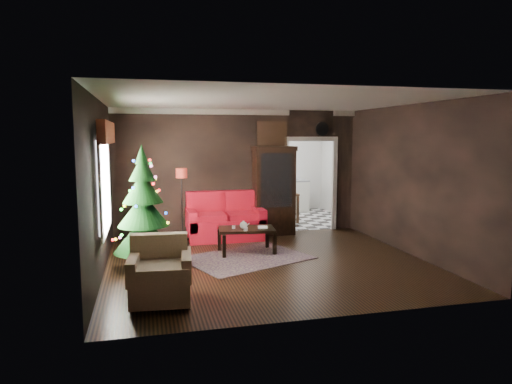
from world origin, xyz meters
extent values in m
plane|color=black|center=(0.00, 0.00, 0.00)|extent=(5.50, 5.50, 0.00)
plane|color=white|center=(0.00, 0.00, 2.80)|extent=(5.50, 5.50, 0.00)
plane|color=black|center=(0.00, 2.50, 1.40)|extent=(5.50, 0.00, 5.50)
plane|color=black|center=(0.00, -2.50, 1.40)|extent=(5.50, 0.00, 5.50)
plane|color=black|center=(-2.75, 0.00, 1.40)|extent=(0.00, 5.50, 5.50)
plane|color=black|center=(2.75, 0.00, 1.40)|extent=(0.00, 5.50, 5.50)
cube|color=white|center=(-2.71, 0.20, 1.45)|extent=(0.05, 1.60, 1.40)
cube|color=brown|center=(-2.63, 0.20, 2.27)|extent=(0.12, 2.10, 0.35)
plane|color=silver|center=(1.70, 4.00, 0.00)|extent=(3.00, 3.00, 0.00)
cube|color=white|center=(1.70, 5.45, 1.70)|extent=(0.70, 0.06, 0.70)
cube|color=#493542|center=(-0.29, 0.40, 0.01)|extent=(2.53, 2.22, 0.01)
cylinder|color=white|center=(-0.46, 0.79, 0.51)|extent=(0.06, 0.06, 0.06)
cylinder|color=white|center=(-0.29, 0.54, 0.52)|extent=(0.11, 0.11, 0.07)
imported|color=#9E845E|center=(0.00, 0.75, 0.60)|extent=(0.18, 0.06, 0.25)
cylinder|color=white|center=(1.95, 2.45, 2.38)|extent=(0.32, 0.32, 0.06)
cube|color=#A7804E|center=(0.75, 2.46, 2.25)|extent=(0.62, 0.05, 0.52)
cube|color=white|center=(1.70, 5.20, 0.45)|extent=(1.80, 0.60, 0.90)
camera|label=1|loc=(-2.06, -7.47, 2.21)|focal=31.87mm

